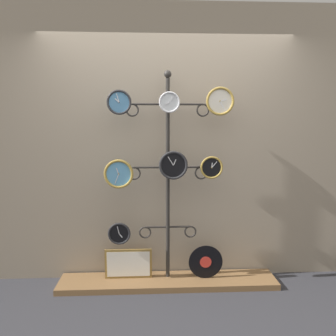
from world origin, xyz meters
name	(u,v)px	position (x,y,z in m)	size (l,w,h in m)	color
ground_plane	(170,303)	(0.00, 0.00, 0.00)	(12.00, 12.00, 0.00)	#333338
shop_wall	(167,146)	(0.00, 0.57, 1.40)	(4.40, 0.04, 2.80)	gray
low_shelf	(168,282)	(0.00, 0.35, 0.03)	(2.20, 0.36, 0.06)	brown
display_stand	(168,211)	(0.00, 0.41, 0.76)	(0.81, 0.40, 2.13)	#282623
clock_top_left	(119,102)	(-0.45, 0.30, 1.82)	(0.23, 0.04, 0.23)	#4C84B2
clock_top_center	(169,102)	(0.01, 0.31, 1.82)	(0.20, 0.04, 0.20)	silver
clock_top_right	(220,101)	(0.49, 0.33, 1.84)	(0.27, 0.04, 0.27)	silver
clock_middle_left	(119,174)	(-0.47, 0.30, 1.16)	(0.28, 0.04, 0.28)	#60A8DB
clock_middle_center	(173,165)	(0.05, 0.30, 1.24)	(0.28, 0.04, 0.28)	black
clock_middle_right	(212,167)	(0.42, 0.31, 1.21)	(0.22, 0.04, 0.22)	black
clock_bottom_left	(119,234)	(-0.48, 0.33, 0.56)	(0.22, 0.04, 0.22)	black
vinyl_record	(206,262)	(0.38, 0.35, 0.23)	(0.35, 0.01, 0.35)	black
picture_frame	(128,264)	(-0.40, 0.39, 0.21)	(0.48, 0.02, 0.30)	olive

